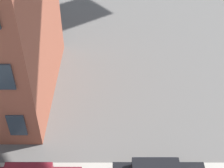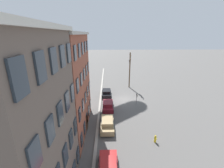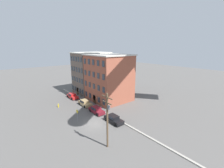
# 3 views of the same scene
# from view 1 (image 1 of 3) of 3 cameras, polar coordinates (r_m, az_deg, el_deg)

# --- Properties ---
(kerb_strip) EXTENTS (56.00, 0.36, 0.16)m
(kerb_strip) POSITION_cam_1_polar(r_m,az_deg,el_deg) (16.36, 1.19, -14.85)
(kerb_strip) COLOR #9E998E
(kerb_strip) RESTS_ON ground_plane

